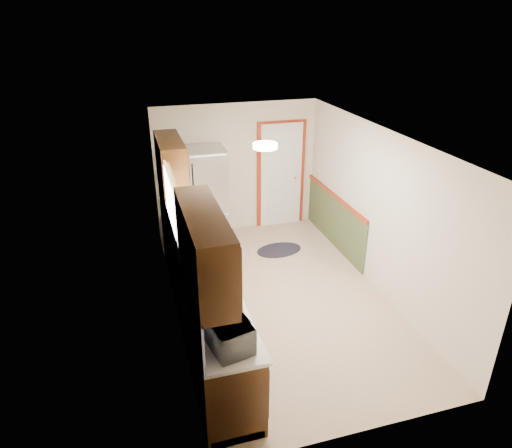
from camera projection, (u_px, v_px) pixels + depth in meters
room_shell at (281, 223)px, 6.25m from camera, size 3.20×5.20×2.52m
kitchen_run at (197, 271)px, 5.84m from camera, size 0.63×4.00×2.20m
back_wall_trim at (292, 185)px, 8.55m from camera, size 1.12×2.30×2.08m
ceiling_fixture at (265, 146)px, 5.51m from camera, size 0.30×0.30×0.06m
microwave at (228, 330)px, 4.28m from camera, size 0.40×0.58×0.36m
refrigerator at (205, 197)px, 7.99m from camera, size 0.75×0.74×1.76m
rug at (279, 250)px, 8.07m from camera, size 0.87×0.61×0.01m
cooktop at (182, 211)px, 7.27m from camera, size 0.47×0.56×0.02m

